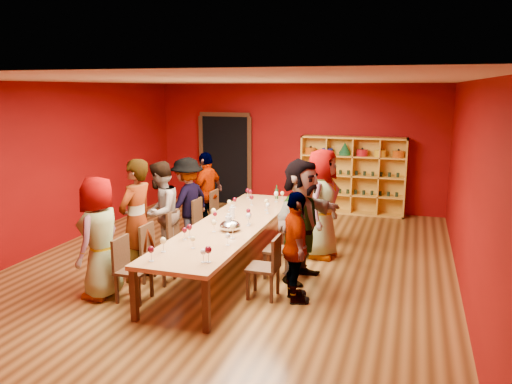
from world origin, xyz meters
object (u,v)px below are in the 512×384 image
at_px(chair_person_left_3, 203,220).
at_px(chair_person_right_4, 310,215).
at_px(person_left_3, 187,202).
at_px(chair_person_right_1, 269,264).
at_px(tasting_table, 231,226).
at_px(person_right_4, 325,197).
at_px(chair_person_right_3, 300,227).
at_px(chair_person_left_0, 128,266).
at_px(chair_person_left_2, 179,235).
at_px(person_right_3, 321,204).
at_px(spittoon_bowl, 230,226).
at_px(person_right_2, 301,220).
at_px(person_right_1, 296,248).
at_px(wine_bottle, 277,193).
at_px(person_left_2, 160,212).
at_px(person_left_0, 100,238).
at_px(chair_person_left_1, 154,250).
at_px(person_left_4, 207,193).
at_px(shelving_unit, 353,172).
at_px(chair_person_left_4, 219,210).
at_px(person_left_1, 137,220).
at_px(chair_person_right_2, 284,246).

xyz_separation_m(chair_person_left_3, chair_person_right_4, (1.82, 0.96, 0.00)).
xyz_separation_m(person_left_3, chair_person_right_1, (2.12, -1.88, -0.33)).
height_order(tasting_table, person_right_4, person_right_4).
xyz_separation_m(chair_person_right_1, chair_person_right_3, (0.00, 1.97, 0.00)).
relative_size(chair_person_left_0, chair_person_left_2, 1.00).
xyz_separation_m(chair_person_left_0, person_right_3, (2.19, 2.62, 0.45)).
xyz_separation_m(chair_person_right_1, spittoon_bowl, (-0.78, 0.55, 0.33)).
bearing_deg(person_right_2, chair_person_left_3, 78.16).
bearing_deg(chair_person_right_3, person_right_4, 71.80).
bearing_deg(spittoon_bowl, chair_person_right_1, -35.55).
bearing_deg(person_right_2, person_right_1, -157.23).
xyz_separation_m(person_right_1, person_right_3, (-0.02, 1.97, 0.17)).
height_order(person_right_1, wine_bottle, person_right_1).
xyz_separation_m(chair_person_left_3, person_left_3, (-0.30, -0.00, 0.33)).
xyz_separation_m(person_left_2, person_right_4, (2.44, 1.93, 0.03)).
bearing_deg(person_right_1, chair_person_right_3, -12.98).
bearing_deg(person_left_0, chair_person_left_1, 145.63).
relative_size(chair_person_left_1, person_left_3, 0.54).
relative_size(person_left_3, chair_person_right_1, 1.85).
bearing_deg(person_right_1, person_left_4, 18.39).
height_order(shelving_unit, person_right_3, person_right_3).
bearing_deg(person_left_0, chair_person_left_4, 169.71).
xyz_separation_m(person_left_3, wine_bottle, (1.42, 1.08, 0.03)).
bearing_deg(person_left_1, person_right_4, 145.65).
xyz_separation_m(person_left_4, chair_person_right_4, (2.08, 0.13, -0.33)).
relative_size(shelving_unit, wine_bottle, 8.71).
bearing_deg(person_left_4, chair_person_left_4, 101.12).
height_order(chair_person_left_4, person_right_1, person_right_1).
distance_m(person_left_3, chair_person_right_4, 2.35).
height_order(person_right_1, person_right_2, person_right_2).
distance_m(spittoon_bowl, wine_bottle, 2.40).
height_order(chair_person_left_3, person_right_2, person_right_2).
xyz_separation_m(chair_person_right_2, person_right_2, (0.27, -0.00, 0.44)).
xyz_separation_m(chair_person_right_4, wine_bottle, (-0.71, 0.12, 0.36)).
xyz_separation_m(person_right_2, chair_person_right_3, (-0.27, 1.15, -0.44)).
bearing_deg(chair_person_left_1, person_right_3, 41.26).
distance_m(shelving_unit, person_left_4, 3.64).
distance_m(chair_person_left_0, person_right_3, 3.44).
xyz_separation_m(person_right_1, person_right_2, (-0.11, 0.82, 0.17)).
distance_m(chair_person_left_1, chair_person_right_1, 1.82).
height_order(person_left_4, person_right_3, person_right_3).
height_order(chair_person_left_1, spittoon_bowl, spittoon_bowl).
bearing_deg(chair_person_right_3, chair_person_left_2, -149.58).
relative_size(chair_person_left_2, chair_person_right_3, 1.00).
height_order(shelving_unit, person_right_2, person_right_2).
bearing_deg(chair_person_left_2, person_left_2, -180.00).
bearing_deg(wine_bottle, person_left_4, -169.60).
distance_m(tasting_table, person_right_1, 1.61).
relative_size(chair_person_left_0, chair_person_left_1, 1.00).
bearing_deg(person_right_4, person_left_0, 121.90).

